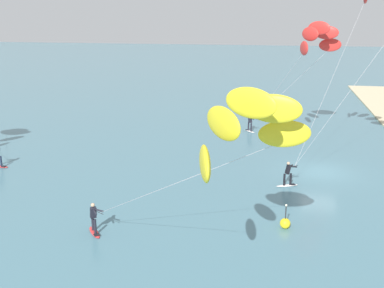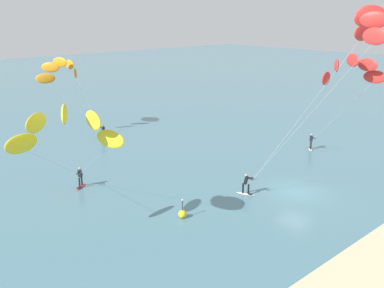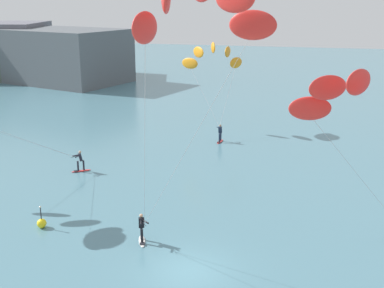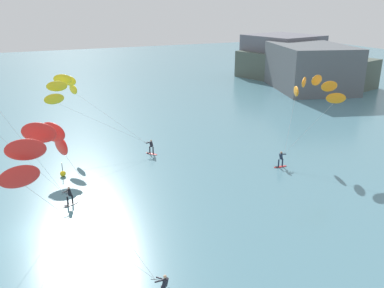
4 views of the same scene
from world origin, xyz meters
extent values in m
plane|color=slate|center=(0.00, 0.00, 0.00)|extent=(240.00, 240.00, 0.00)
ellipsoid|color=white|center=(-3.33, 2.40, 0.04)|extent=(0.91, 1.52, 0.08)
cube|color=black|center=(-3.17, 2.02, 0.09)|extent=(0.37, 0.37, 0.02)
cylinder|color=black|center=(-3.42, 2.60, 0.47)|extent=(0.14, 0.14, 0.78)
cylinder|color=black|center=(-3.25, 2.20, 0.47)|extent=(0.14, 0.14, 0.78)
cube|color=black|center=(-3.33, 2.40, 1.16)|extent=(0.40, 0.41, 0.63)
sphere|color=tan|center=(-3.33, 2.40, 1.58)|extent=(0.20, 0.20, 0.20)
cylinder|color=black|center=(-2.99, 1.97, 1.31)|extent=(0.36, 0.45, 0.03)
cylinder|color=black|center=(-3.08, 2.25, 1.34)|extent=(0.56, 0.38, 0.15)
cylinder|color=black|center=(-3.25, 2.12, 1.34)|extent=(0.25, 0.60, 0.15)
ellipsoid|color=red|center=(-0.21, -5.04, 12.11)|extent=(0.55, 1.85, 1.10)
ellipsoid|color=red|center=(3.11, -2.47, 12.11)|extent=(1.85, 0.55, 1.10)
cylinder|color=#B2B2B7|center=(-1.60, -1.54, 6.56)|extent=(2.81, 7.03, 10.51)
cylinder|color=#B2B2B7|center=(0.06, -0.25, 6.56)|extent=(6.12, 4.45, 10.51)
ellipsoid|color=red|center=(5.31, 1.40, 8.26)|extent=(1.97, 0.76, 1.10)
ellipsoid|color=red|center=(6.02, 0.96, 9.31)|extent=(1.77, 1.40, 1.10)
ellipsoid|color=red|center=(7.22, 0.21, 9.72)|extent=(1.30, 1.82, 1.10)
cylinder|color=#B2B2B7|center=(7.81, 3.29, 4.63)|extent=(5.00, 3.80, 6.66)
ellipsoid|color=red|center=(-3.04, 23.26, 0.04)|extent=(0.50, 1.53, 0.08)
cube|color=black|center=(-3.08, 22.85, 0.09)|extent=(0.31, 0.31, 0.02)
cylinder|color=#192338|center=(-3.02, 23.48, 0.47)|extent=(0.14, 0.14, 0.78)
cylinder|color=#192338|center=(-3.06, 23.04, 0.47)|extent=(0.14, 0.14, 0.78)
cube|color=#192338|center=(-3.04, 23.26, 1.16)|extent=(0.33, 0.35, 0.63)
sphere|color=#9E7051|center=(-3.04, 23.26, 1.58)|extent=(0.20, 0.20, 0.20)
cylinder|color=black|center=(-3.22, 23.78, 1.31)|extent=(0.21, 0.53, 0.03)
cylinder|color=#192338|center=(-3.23, 23.48, 1.34)|extent=(0.47, 0.51, 0.15)
cylinder|color=#192338|center=(-3.03, 23.55, 1.34)|extent=(0.11, 0.60, 0.15)
ellipsoid|color=orange|center=(-2.69, 29.27, 6.70)|extent=(1.16, 1.98, 1.10)
ellipsoid|color=orange|center=(-3.51, 28.97, 7.80)|extent=(0.42, 2.05, 1.10)
ellipsoid|color=orange|center=(-4.90, 28.48, 8.23)|extent=(0.99, 2.03, 1.10)
ellipsoid|color=orange|center=(-6.29, 27.98, 7.80)|extent=(1.61, 1.73, 1.10)
ellipsoid|color=orange|center=(-7.11, 27.69, 6.70)|extent=(1.98, 1.16, 1.10)
cylinder|color=#B2B2B7|center=(-2.96, 26.52, 3.85)|extent=(0.55, 5.50, 5.10)
cylinder|color=#B2B2B7|center=(-5.17, 25.73, 3.85)|extent=(3.91, 3.93, 5.10)
ellipsoid|color=red|center=(-11.94, 12.41, 0.04)|extent=(1.42, 1.19, 0.08)
cube|color=black|center=(-12.28, 12.17, 0.09)|extent=(0.40, 0.40, 0.02)
cylinder|color=black|center=(-11.77, 12.54, 0.47)|extent=(0.14, 0.14, 0.78)
cylinder|color=black|center=(-12.12, 12.28, 0.47)|extent=(0.14, 0.14, 0.78)
cube|color=black|center=(-11.94, 12.41, 1.16)|extent=(0.44, 0.43, 0.63)
sphere|color=tan|center=(-11.94, 12.41, 1.58)|extent=(0.20, 0.20, 0.20)
cylinder|color=black|center=(-12.23, 11.94, 1.31)|extent=(0.31, 0.48, 0.03)
cylinder|color=black|center=(-11.99, 12.12, 1.34)|extent=(0.19, 0.61, 0.15)
cylinder|color=black|center=(-12.18, 12.23, 1.34)|extent=(0.54, 0.43, 0.15)
cylinder|color=#B2B2B7|center=(-15.60, 8.77, 3.77)|extent=(6.76, 6.36, 4.93)
cylinder|color=#B2B2B7|center=(-13.52, 7.50, 3.77)|extent=(2.59, 8.90, 4.93)
sphere|color=yellow|center=(-9.66, 2.63, 0.28)|extent=(0.56, 0.56, 0.56)
cylinder|color=#262628|center=(-9.66, 2.63, 0.91)|extent=(0.06, 0.06, 0.70)
sphere|color=#F2F2CC|center=(-9.66, 2.63, 1.32)|extent=(0.12, 0.12, 0.12)
cube|color=#4C564C|center=(-39.65, 54.69, 2.80)|extent=(29.64, 18.83, 5.60)
cube|color=#565B60|center=(-33.45, 51.49, 4.14)|extent=(20.46, 17.13, 8.27)
cube|color=slate|center=(-45.44, 52.86, 1.87)|extent=(24.25, 8.15, 3.73)
cube|color=slate|center=(-47.17, 54.93, 4.49)|extent=(16.14, 15.94, 8.97)
camera|label=1|loc=(-33.11, 3.55, 11.28)|focal=44.28mm
camera|label=2|loc=(-28.21, -18.43, 13.57)|focal=41.95mm
camera|label=3|loc=(5.66, -21.63, 13.12)|focal=47.33mm
camera|label=4|loc=(28.50, -0.68, 16.10)|focal=38.14mm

